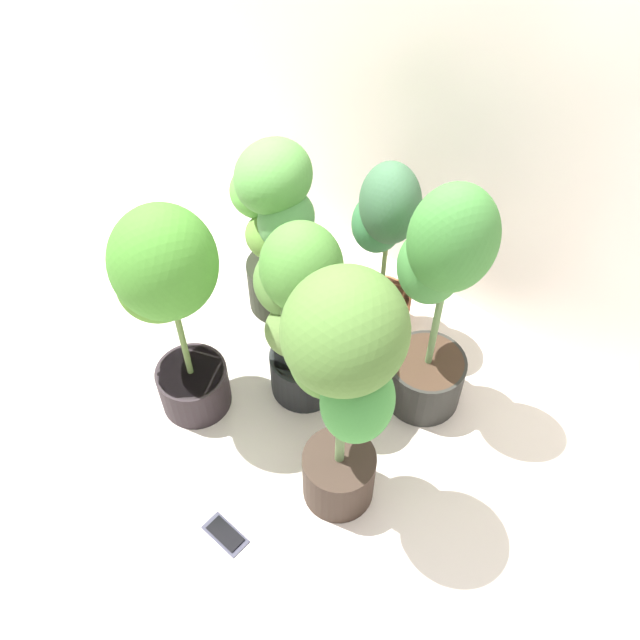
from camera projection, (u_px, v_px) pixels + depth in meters
name	position (u px, v px, depth m)	size (l,w,h in m)	color
ground_plane	(285.00, 418.00, 2.38)	(8.00, 8.00, 0.00)	silver
mylar_back_wall	(469.00, 42.00, 2.02)	(3.20, 0.01, 2.00)	silver
potted_plant_back_center	(383.00, 246.00, 2.33)	(0.32, 0.29, 0.75)	#9A5635
potted_plant_back_right	(437.00, 298.00, 2.06)	(0.34, 0.33, 0.93)	#292925
potted_plant_back_left	(275.00, 222.00, 2.39)	(0.40, 0.31, 0.74)	black
potted_plant_front_left	(169.00, 293.00, 2.03)	(0.42, 0.40, 0.86)	#292125
potted_plant_center	(303.00, 308.00, 2.13)	(0.46, 0.35, 0.75)	black
potted_plant_front_right	(342.00, 378.00, 1.74)	(0.40, 0.38, 0.97)	#34261E
cell_phone	(225.00, 534.00, 2.12)	(0.15, 0.07, 0.01)	#333344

